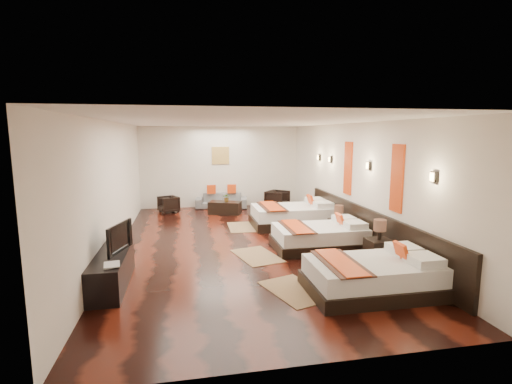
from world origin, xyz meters
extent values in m
cube|color=black|center=(0.00, 0.00, 0.00)|extent=(5.50, 9.50, 0.01)
cube|color=white|center=(0.00, 0.00, 2.80)|extent=(5.50, 9.50, 0.01)
cube|color=silver|center=(0.00, 4.75, 1.40)|extent=(5.50, 0.01, 2.80)
cube|color=silver|center=(-2.75, 0.00, 1.40)|extent=(0.01, 9.50, 2.80)
cube|color=silver|center=(2.75, 0.00, 1.40)|extent=(0.01, 9.50, 2.80)
cube|color=black|center=(2.71, -0.80, 0.45)|extent=(0.08, 6.60, 0.90)
cube|color=black|center=(1.67, -3.07, 0.11)|extent=(2.10, 1.30, 0.22)
cube|color=white|center=(1.67, -3.07, 0.37)|extent=(2.00, 1.20, 0.30)
cube|color=#DF3F0F|center=(2.17, -3.07, 0.64)|extent=(0.16, 0.32, 0.32)
cube|color=#38190F|center=(1.12, -3.07, 0.53)|extent=(0.55, 1.32, 0.02)
cube|color=#DF3F0F|center=(1.12, -3.07, 0.54)|extent=(0.38, 1.32, 0.02)
cube|color=black|center=(1.67, -0.64, 0.11)|extent=(2.04, 1.26, 0.21)
cube|color=white|center=(1.67, -0.64, 0.36)|extent=(1.94, 1.17, 0.29)
cube|color=#DF3F0F|center=(2.16, -0.64, 0.62)|extent=(0.15, 0.31, 0.31)
cube|color=#38190F|center=(1.14, -0.64, 0.52)|extent=(0.53, 1.28, 0.02)
cube|color=#DF3F0F|center=(1.14, -0.64, 0.53)|extent=(0.37, 1.28, 0.02)
cube|color=black|center=(1.67, 1.50, 0.12)|extent=(2.24, 1.39, 0.24)
cube|color=white|center=(1.67, 1.50, 0.40)|extent=(2.14, 1.28, 0.32)
cube|color=#DF3F0F|center=(2.20, 1.50, 0.68)|extent=(0.17, 0.34, 0.35)
cube|color=#38190F|center=(1.08, 1.50, 0.57)|extent=(0.59, 1.41, 0.02)
cube|color=#DF3F0F|center=(1.08, 1.50, 0.58)|extent=(0.41, 1.41, 0.02)
cube|color=black|center=(2.44, -1.87, 0.25)|extent=(0.45, 0.45, 0.50)
cylinder|color=black|center=(2.44, -1.87, 0.60)|extent=(0.08, 0.08, 0.20)
cylinder|color=#3F2619|center=(2.44, -1.87, 0.79)|extent=(0.24, 0.24, 0.22)
cube|color=black|center=(2.44, 0.12, 0.23)|extent=(0.41, 0.41, 0.46)
cylinder|color=black|center=(2.44, 0.12, 0.55)|extent=(0.07, 0.07, 0.18)
cylinder|color=#3F2619|center=(2.44, 0.12, 0.71)|extent=(0.22, 0.22, 0.20)
cube|color=olive|center=(0.46, -2.79, 0.01)|extent=(1.09, 1.37, 0.01)
cube|color=olive|center=(0.19, -0.93, 0.01)|extent=(1.03, 1.35, 0.01)
cube|color=olive|center=(0.27, 1.58, 0.01)|extent=(0.78, 1.22, 0.01)
cube|color=black|center=(-2.50, -1.99, 0.28)|extent=(0.50, 1.80, 0.55)
imported|color=black|center=(-2.45, -1.84, 0.80)|extent=(0.36, 0.85, 0.49)
imported|color=black|center=(-2.50, -2.61, 0.56)|extent=(0.28, 0.35, 0.03)
imported|color=brown|center=(-2.50, -1.27, 0.71)|extent=(0.35, 0.35, 0.32)
imported|color=slate|center=(-0.01, 4.45, 0.25)|extent=(1.83, 0.96, 0.51)
imported|color=black|center=(-1.79, 3.99, 0.27)|extent=(0.77, 0.76, 0.54)
imported|color=black|center=(1.86, 3.97, 0.31)|extent=(0.96, 0.95, 0.62)
cube|color=black|center=(-0.01, 3.42, 0.20)|extent=(1.11, 0.83, 0.40)
imported|color=#2B5F1F|center=(0.05, 3.41, 0.54)|extent=(0.26, 0.23, 0.27)
cube|color=#D86014|center=(2.73, -1.90, 1.70)|extent=(0.04, 0.40, 1.30)
cube|color=#D86014|center=(2.73, 0.30, 1.70)|extent=(0.04, 0.40, 1.30)
cube|color=black|center=(2.71, -3.00, 1.85)|extent=(0.06, 0.12, 0.18)
cube|color=#FFD18C|center=(2.68, -3.00, 1.85)|extent=(0.02, 0.10, 0.14)
cube|color=black|center=(2.71, -0.80, 1.85)|extent=(0.06, 0.12, 0.18)
cube|color=#FFD18C|center=(2.68, -0.80, 1.85)|extent=(0.02, 0.10, 0.14)
cube|color=black|center=(2.71, 1.40, 1.85)|extent=(0.06, 0.12, 0.18)
cube|color=#FFD18C|center=(2.68, 1.40, 1.85)|extent=(0.02, 0.10, 0.14)
cube|color=black|center=(2.71, 2.30, 1.85)|extent=(0.06, 0.12, 0.18)
cube|color=#FFD18C|center=(2.68, 2.30, 1.85)|extent=(0.02, 0.10, 0.14)
cube|color=#AD873F|center=(0.00, 4.73, 1.80)|extent=(0.60, 0.04, 0.60)
camera|label=1|loc=(-1.26, -8.41, 2.54)|focal=26.47mm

